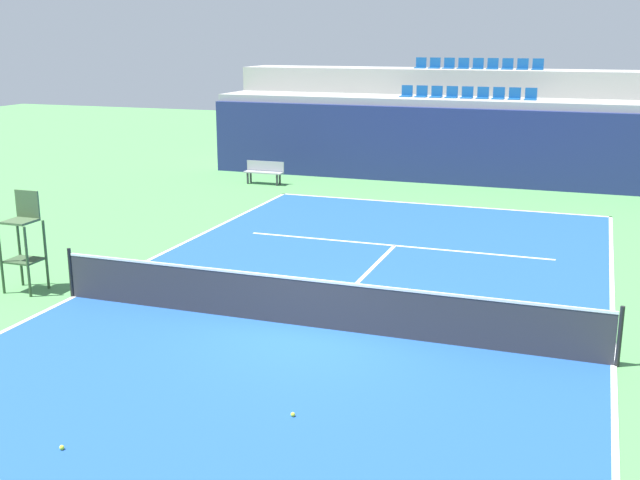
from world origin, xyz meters
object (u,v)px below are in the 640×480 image
(umpire_chair, at_px, (24,238))
(tennis_ball_2, at_px, (62,447))
(tennis_ball_0, at_px, (293,414))
(player_bench, at_px, (264,171))
(tennis_net, at_px, (313,302))

(umpire_chair, distance_m, tennis_ball_2, 7.60)
(tennis_ball_0, bearing_deg, player_bench, 114.70)
(player_bench, height_order, tennis_ball_0, player_bench)
(player_bench, height_order, tennis_ball_2, player_bench)
(tennis_net, relative_size, tennis_ball_0, 167.88)
(umpire_chair, xyz_separation_m, tennis_ball_0, (7.68, -3.60, -1.14))
(umpire_chair, distance_m, player_bench, 13.54)
(tennis_net, xyz_separation_m, umpire_chair, (-6.70, 0.06, 0.68))
(tennis_net, relative_size, tennis_ball_2, 167.88)
(tennis_ball_0, bearing_deg, tennis_ball_2, -143.33)
(player_bench, xyz_separation_m, tennis_ball_2, (5.27, -19.05, -0.46))
(tennis_ball_2, bearing_deg, umpire_chair, 132.56)
(umpire_chair, relative_size, tennis_ball_0, 33.33)
(tennis_net, bearing_deg, tennis_ball_0, -74.52)
(tennis_net, distance_m, umpire_chair, 6.73)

